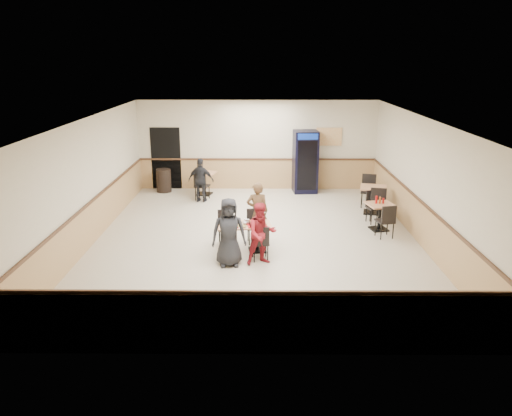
{
  "coord_description": "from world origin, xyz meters",
  "views": [
    {
      "loc": [
        0.07,
        -11.66,
        4.38
      ],
      "look_at": [
        -0.0,
        -0.5,
        0.97
      ],
      "focal_mm": 35.0,
      "sensor_mm": 36.0,
      "label": 1
    }
  ],
  "objects_px": {
    "diner_man_opposite": "(257,211)",
    "pepsi_cooler": "(305,162)",
    "back_table": "(204,180)",
    "trash_bin": "(164,181)",
    "lone_diner": "(201,180)",
    "side_table_far": "(373,196)",
    "side_table_near": "(380,213)",
    "diner_woman_right": "(262,234)",
    "diner_woman_left": "(229,232)",
    "main_table": "(244,233)"
  },
  "relations": [
    {
      "from": "main_table",
      "to": "back_table",
      "type": "relative_size",
      "value": 1.56
    },
    {
      "from": "side_table_far",
      "to": "pepsi_cooler",
      "type": "relative_size",
      "value": 0.43
    },
    {
      "from": "diner_man_opposite",
      "to": "pepsi_cooler",
      "type": "height_order",
      "value": "pepsi_cooler"
    },
    {
      "from": "back_table",
      "to": "diner_man_opposite",
      "type": "bearing_deg",
      "value": -67.2
    },
    {
      "from": "back_table",
      "to": "trash_bin",
      "type": "relative_size",
      "value": 1.09
    },
    {
      "from": "diner_woman_right",
      "to": "side_table_far",
      "type": "bearing_deg",
      "value": 30.8
    },
    {
      "from": "side_table_near",
      "to": "side_table_far",
      "type": "relative_size",
      "value": 0.89
    },
    {
      "from": "side_table_far",
      "to": "back_table",
      "type": "relative_size",
      "value": 1.05
    },
    {
      "from": "diner_woman_right",
      "to": "main_table",
      "type": "bearing_deg",
      "value": 101.37
    },
    {
      "from": "lone_diner",
      "to": "side_table_near",
      "type": "bearing_deg",
      "value": 162.47
    },
    {
      "from": "side_table_far",
      "to": "trash_bin",
      "type": "relative_size",
      "value": 1.15
    },
    {
      "from": "diner_man_opposite",
      "to": "lone_diner",
      "type": "height_order",
      "value": "diner_man_opposite"
    },
    {
      "from": "diner_woman_left",
      "to": "diner_woman_right",
      "type": "relative_size",
      "value": 1.09
    },
    {
      "from": "side_table_far",
      "to": "trash_bin",
      "type": "height_order",
      "value": "side_table_far"
    },
    {
      "from": "lone_diner",
      "to": "diner_woman_left",
      "type": "bearing_deg",
      "value": 113.38
    },
    {
      "from": "back_table",
      "to": "pepsi_cooler",
      "type": "height_order",
      "value": "pepsi_cooler"
    },
    {
      "from": "diner_woman_left",
      "to": "side_table_far",
      "type": "bearing_deg",
      "value": 37.18
    },
    {
      "from": "side_table_near",
      "to": "trash_bin",
      "type": "distance_m",
      "value": 7.4
    },
    {
      "from": "pepsi_cooler",
      "to": "back_table",
      "type": "bearing_deg",
      "value": -177.58
    },
    {
      "from": "diner_woman_left",
      "to": "diner_woman_right",
      "type": "xyz_separation_m",
      "value": [
        0.7,
        0.09,
        -0.06
      ]
    },
    {
      "from": "lone_diner",
      "to": "side_table_far",
      "type": "bearing_deg",
      "value": 177.44
    },
    {
      "from": "lone_diner",
      "to": "trash_bin",
      "type": "height_order",
      "value": "lone_diner"
    },
    {
      "from": "side_table_near",
      "to": "side_table_far",
      "type": "height_order",
      "value": "side_table_far"
    },
    {
      "from": "trash_bin",
      "to": "pepsi_cooler",
      "type": "bearing_deg",
      "value": 0.52
    },
    {
      "from": "main_table",
      "to": "back_table",
      "type": "distance_m",
      "value": 5.2
    },
    {
      "from": "diner_woman_right",
      "to": "pepsi_cooler",
      "type": "distance_m",
      "value": 6.27
    },
    {
      "from": "diner_man_opposite",
      "to": "diner_woman_left",
      "type": "bearing_deg",
      "value": 67.38
    },
    {
      "from": "lone_diner",
      "to": "side_table_far",
      "type": "distance_m",
      "value": 5.22
    },
    {
      "from": "diner_man_opposite",
      "to": "back_table",
      "type": "distance_m",
      "value": 4.55
    },
    {
      "from": "diner_man_opposite",
      "to": "back_table",
      "type": "relative_size",
      "value": 1.75
    },
    {
      "from": "diner_woman_right",
      "to": "diner_man_opposite",
      "type": "height_order",
      "value": "diner_man_opposite"
    },
    {
      "from": "diner_man_opposite",
      "to": "side_table_far",
      "type": "xyz_separation_m",
      "value": [
        3.33,
        2.2,
        -0.21
      ]
    },
    {
      "from": "diner_man_opposite",
      "to": "side_table_near",
      "type": "bearing_deg",
      "value": -168.73
    },
    {
      "from": "diner_woman_right",
      "to": "lone_diner",
      "type": "distance_m",
      "value": 5.2
    },
    {
      "from": "trash_bin",
      "to": "main_table",
      "type": "bearing_deg",
      "value": -61.87
    },
    {
      "from": "pepsi_cooler",
      "to": "side_table_far",
      "type": "bearing_deg",
      "value": -57.94
    },
    {
      "from": "lone_diner",
      "to": "pepsi_cooler",
      "type": "xyz_separation_m",
      "value": [
        3.33,
        1.23,
        0.34
      ]
    },
    {
      "from": "pepsi_cooler",
      "to": "trash_bin",
      "type": "height_order",
      "value": "pepsi_cooler"
    },
    {
      "from": "side_table_far",
      "to": "pepsi_cooler",
      "type": "xyz_separation_m",
      "value": [
        -1.76,
        2.39,
        0.5
      ]
    },
    {
      "from": "diner_man_opposite",
      "to": "trash_bin",
      "type": "bearing_deg",
      "value": -57.02
    },
    {
      "from": "main_table",
      "to": "side_table_far",
      "type": "relative_size",
      "value": 1.48
    },
    {
      "from": "diner_man_opposite",
      "to": "lone_diner",
      "type": "relative_size",
      "value": 1.06
    },
    {
      "from": "main_table",
      "to": "side_table_far",
      "type": "xyz_separation_m",
      "value": [
        3.63,
        2.99,
        0.08
      ]
    },
    {
      "from": "main_table",
      "to": "side_table_near",
      "type": "distance_m",
      "value": 3.82
    },
    {
      "from": "diner_woman_left",
      "to": "trash_bin",
      "type": "relative_size",
      "value": 1.97
    },
    {
      "from": "diner_woman_left",
      "to": "diner_woman_right",
      "type": "distance_m",
      "value": 0.71
    },
    {
      "from": "diner_woman_left",
      "to": "diner_man_opposite",
      "type": "bearing_deg",
      "value": 62.44
    },
    {
      "from": "side_table_near",
      "to": "diner_woman_right",
      "type": "bearing_deg",
      "value": -144.0
    },
    {
      "from": "diner_woman_left",
      "to": "side_table_far",
      "type": "height_order",
      "value": "diner_woman_left"
    },
    {
      "from": "side_table_near",
      "to": "trash_bin",
      "type": "relative_size",
      "value": 1.02
    }
  ]
}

